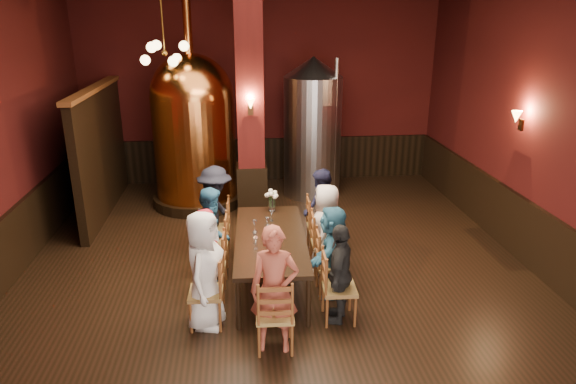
{
  "coord_description": "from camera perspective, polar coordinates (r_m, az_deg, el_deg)",
  "views": [
    {
      "loc": [
        -0.54,
        -6.75,
        3.8
      ],
      "look_at": [
        0.15,
        0.2,
        1.34
      ],
      "focal_mm": 32.0,
      "sensor_mm": 36.0,
      "label": 1
    }
  ],
  "objects": [
    {
      "name": "wine_glass_3",
      "position": [
        7.39,
        -2.23,
        -4.28
      ],
      "size": [
        0.07,
        0.07,
        0.17
      ],
      "primitive_type": null,
      "color": "white",
      "rests_on": "dining_table"
    },
    {
      "name": "person_0",
      "position": [
        6.52,
        -9.27,
        -8.56
      ],
      "size": [
        0.66,
        0.85,
        1.54
      ],
      "primitive_type": "imported",
      "rotation": [
        0.0,
        0.0,
        1.32
      ],
      "color": "white",
      "rests_on": "ground"
    },
    {
      "name": "person_4",
      "position": [
        6.61,
        5.79,
        -8.97
      ],
      "size": [
        0.59,
        0.85,
        1.34
      ],
      "primitive_type": "imported",
      "rotation": [
        0.0,
        0.0,
        4.34
      ],
      "color": "black",
      "rests_on": "ground"
    },
    {
      "name": "wine_glass_0",
      "position": [
        7.55,
        -3.7,
        -3.75
      ],
      "size": [
        0.07,
        0.07,
        0.17
      ],
      "primitive_type": null,
      "color": "white",
      "rests_on": "dining_table"
    },
    {
      "name": "chair_3",
      "position": [
        8.45,
        -7.95,
        -4.08
      ],
      "size": [
        0.48,
        0.48,
        0.92
      ],
      "primitive_type": null,
      "rotation": [
        0.0,
        0.0,
        -1.61
      ],
      "color": "brown",
      "rests_on": "ground"
    },
    {
      "name": "column",
      "position": [
        9.68,
        -4.26,
        10.14
      ],
      "size": [
        0.58,
        0.58,
        4.5
      ],
      "primitive_type": "cube",
      "color": "#47100F",
      "rests_on": "ground"
    },
    {
      "name": "wine_glass_2",
      "position": [
        7.0,
        -3.6,
        -5.69
      ],
      "size": [
        0.07,
        0.07,
        0.17
      ],
      "primitive_type": null,
      "color": "white",
      "rests_on": "dining_table"
    },
    {
      "name": "chair_7",
      "position": [
        8.48,
        3.6,
        -3.82
      ],
      "size": [
        0.48,
        0.48,
        0.92
      ],
      "primitive_type": null,
      "rotation": [
        0.0,
        0.0,
        1.53
      ],
      "color": "brown",
      "rests_on": "ground"
    },
    {
      "name": "wainscot_right",
      "position": [
        8.76,
        25.87,
        -4.8
      ],
      "size": [
        0.08,
        9.9,
        1.0
      ],
      "primitive_type": "cube",
      "color": "black",
      "rests_on": "ground"
    },
    {
      "name": "person_1",
      "position": [
        7.16,
        -8.74,
        -6.8
      ],
      "size": [
        0.39,
        0.53,
        1.33
      ],
      "primitive_type": "imported",
      "rotation": [
        0.0,
        0.0,
        1.73
      ],
      "color": "maroon",
      "rests_on": "ground"
    },
    {
      "name": "person_5",
      "position": [
        7.2,
        4.94,
        -6.51
      ],
      "size": [
        0.83,
        1.28,
        1.32
      ],
      "primitive_type": "imported",
      "rotation": [
        0.0,
        0.0,
        4.32
      ],
      "color": "#2A6280",
      "rests_on": "ground"
    },
    {
      "name": "person_2",
      "position": [
        7.74,
        -8.36,
        -4.43
      ],
      "size": [
        0.37,
        0.7,
        1.4
      ],
      "primitive_type": "imported",
      "rotation": [
        0.0,
        0.0,
        1.51
      ],
      "color": "#2C6894",
      "rests_on": "ground"
    },
    {
      "name": "room",
      "position": [
        6.95,
        -1.09,
        6.51
      ],
      "size": [
        10.0,
        10.02,
        4.5
      ],
      "color": "black",
      "rests_on": "ground"
    },
    {
      "name": "chair_1",
      "position": [
        7.25,
        -8.66,
        -8.26
      ],
      "size": [
        0.48,
        0.48,
        0.92
      ],
      "primitive_type": null,
      "rotation": [
        0.0,
        0.0,
        -1.61
      ],
      "color": "brown",
      "rests_on": "ground"
    },
    {
      "name": "wine_glass_1",
      "position": [
        7.89,
        -1.82,
        -2.67
      ],
      "size": [
        0.07,
        0.07,
        0.17
      ],
      "primitive_type": null,
      "color": "white",
      "rests_on": "dining_table"
    },
    {
      "name": "person_3",
      "position": [
        8.33,
        -8.04,
        -2.2
      ],
      "size": [
        0.77,
        1.08,
        1.52
      ],
      "primitive_type": "imported",
      "rotation": [
        0.0,
        0.0,
        1.35
      ],
      "color": "black",
      "rests_on": "ground"
    },
    {
      "name": "wine_glass_4",
      "position": [
        7.64,
        -2.29,
        -3.44
      ],
      "size": [
        0.07,
        0.07,
        0.17
      ],
      "primitive_type": null,
      "color": "white",
      "rests_on": "dining_table"
    },
    {
      "name": "wainscot_back",
      "position": [
        12.18,
        -2.94,
        3.66
      ],
      "size": [
        7.9,
        0.08,
        1.0
      ],
      "primitive_type": "cube",
      "color": "black",
      "rests_on": "ground"
    },
    {
      "name": "person_6",
      "position": [
        7.78,
        4.24,
        -4.11
      ],
      "size": [
        0.64,
        0.79,
        1.41
      ],
      "primitive_type": "imported",
      "rotation": [
        0.0,
        0.0,
        4.39
      ],
      "color": "silver",
      "rests_on": "ground"
    },
    {
      "name": "sconce_column",
      "position": [
        9.39,
        -4.2,
        9.55
      ],
      "size": [
        0.2,
        0.2,
        0.36
      ],
      "primitive_type": null,
      "rotation": [
        0.0,
        0.0,
        3.14
      ],
      "color": "black",
      "rests_on": "column"
    },
    {
      "name": "copper_kettle",
      "position": [
        10.51,
        -10.42,
        6.9
      ],
      "size": [
        1.86,
        1.86,
        4.33
      ],
      "rotation": [
        0.0,
        0.0,
        -0.15
      ],
      "color": "black",
      "rests_on": "ground"
    },
    {
      "name": "dining_table",
      "position": [
        7.42,
        -1.97,
        -5.42
      ],
      "size": [
        1.09,
        2.43,
        0.75
      ],
      "rotation": [
        0.0,
        0.0,
        -0.04
      ],
      "color": "black",
      "rests_on": "ground"
    },
    {
      "name": "chair_6",
      "position": [
        7.88,
        4.2,
        -5.74
      ],
      "size": [
        0.48,
        0.48,
        0.92
      ],
      "primitive_type": null,
      "rotation": [
        0.0,
        0.0,
        1.53
      ],
      "color": "brown",
      "rests_on": "ground"
    },
    {
      "name": "chair_2",
      "position": [
        7.84,
        -8.28,
        -6.03
      ],
      "size": [
        0.48,
        0.48,
        0.92
      ],
      "primitive_type": null,
      "rotation": [
        0.0,
        0.0,
        -1.61
      ],
      "color": "brown",
      "rests_on": "ground"
    },
    {
      "name": "chair_0",
      "position": [
        6.67,
        -9.12,
        -10.93
      ],
      "size": [
        0.48,
        0.48,
        0.92
      ],
      "primitive_type": null,
      "rotation": [
        0.0,
        0.0,
        -1.61
      ],
      "color": "brown",
      "rests_on": "ground"
    },
    {
      "name": "chair_8",
      "position": [
        6.17,
        -1.48,
        -13.4
      ],
      "size": [
        0.48,
        0.48,
        0.92
      ],
      "primitive_type": null,
      "rotation": [
        0.0,
        0.0,
        3.11
      ],
      "color": "brown",
      "rests_on": "ground"
    },
    {
      "name": "person_8",
      "position": [
        6.0,
        -1.51,
        -10.84
      ],
      "size": [
        0.61,
        0.44,
        1.56
      ],
      "primitive_type": "imported",
      "rotation": [
        0.0,
        0.0,
        6.15
      ],
      "color": "#A64937",
      "rests_on": "ground"
    },
    {
      "name": "wine_glass_5",
      "position": [
        7.16,
        -3.68,
        -5.1
      ],
      "size": [
        0.07,
        0.07,
        0.17
      ],
      "primitive_type": null,
      "color": "white",
      "rests_on": "dining_table"
    },
    {
      "name": "chair_5",
      "position": [
        7.29,
        4.89,
        -7.93
      ],
      "size": [
        0.48,
        0.48,
        0.92
      ],
      "primitive_type": null,
      "rotation": [
        0.0,
        0.0,
        1.53
      ],
      "color": "brown",
      "rests_on": "ground"
    },
    {
      "name": "person_7",
      "position": [
        8.39,
        3.64,
        -2.23
      ],
      "size": [
        0.36,
        0.7,
        1.43
      ],
      "primitive_type": "imported",
      "rotation": [
        0.0,
        0.0,
        4.69
      ],
      "color": "#1C1D39",
      "rests_on": "ground"
    },
    {
      "name": "chair_4",
      "position": [
        6.71,
        5.73,
        -10.55
      ],
      "size": [
        0.48,
        0.48,
        0.92
      ],
      "primitive_type": null,
      "rotation": [
        0.0,
        0.0,
        1.53
      ],
      "color": "brown",
      "rests_on": "ground"
    },
    {
      "name": "pendant_cluster",
      "position": [
        9.76,
        -13.55,
        14.78
      ],
      "size": [
        0.9,
        0.9,
        1.7
      ],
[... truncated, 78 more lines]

